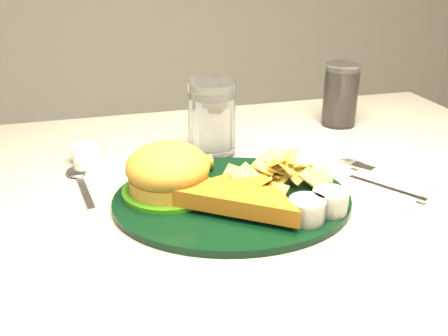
% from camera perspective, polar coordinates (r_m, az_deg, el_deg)
% --- Properties ---
extents(dinner_plate, '(0.40, 0.35, 0.08)m').
position_cam_1_polar(dinner_plate, '(0.72, 0.95, -1.22)').
color(dinner_plate, black).
rests_on(dinner_plate, table).
extents(water_glass, '(0.11, 0.11, 0.13)m').
position_cam_1_polar(water_glass, '(0.89, -1.41, 5.68)').
color(water_glass, silver).
rests_on(water_glass, table).
extents(cola_glass, '(0.09, 0.09, 0.13)m').
position_cam_1_polar(cola_glass, '(1.07, 13.18, 8.16)').
color(cola_glass, black).
rests_on(cola_glass, table).
extents(fork_napkin, '(0.19, 0.20, 0.01)m').
position_cam_1_polar(fork_napkin, '(0.82, 17.72, -1.93)').
color(fork_napkin, silver).
rests_on(fork_napkin, table).
extents(spoon, '(0.07, 0.17, 0.01)m').
position_cam_1_polar(spoon, '(0.79, -15.58, -2.53)').
color(spoon, silver).
rests_on(spoon, table).
extents(ramekin, '(0.06, 0.06, 0.03)m').
position_cam_1_polar(ramekin, '(0.90, -15.54, 1.60)').
color(ramekin, silver).
rests_on(ramekin, table).
extents(wrapped_straw, '(0.22, 0.11, 0.01)m').
position_cam_1_polar(wrapped_straw, '(0.90, -4.27, 1.47)').
color(wrapped_straw, white).
rests_on(wrapped_straw, table).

